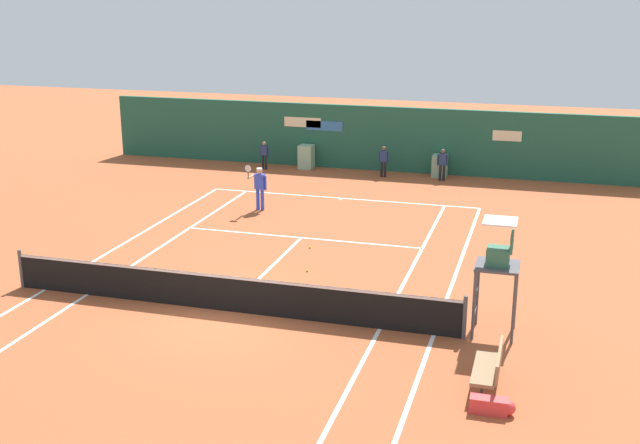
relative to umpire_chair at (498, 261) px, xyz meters
The scene contains 13 objects.
ground_plane 6.90m from the umpire_chair, behind, with size 80.00×80.00×0.01m.
tennis_net 6.80m from the umpire_chair, behind, with size 12.10×0.10×1.07m.
sponsor_back_wall 17.77m from the umpire_chair, 112.00° to the left, with size 25.00×1.02×2.87m.
umpire_chair is the anchor object (origin of this frame).
player_bench 3.08m from the umpire_chair, 87.51° to the right, with size 0.54×1.53×0.88m.
equipment_bag 4.13m from the umpire_chair, 85.75° to the right, with size 0.88×0.31×0.32m.
player_on_baseline 12.66m from the umpire_chair, 136.38° to the left, with size 0.65×0.66×1.82m.
ball_kid_left_post 15.63m from the umpire_chair, 102.30° to the left, with size 0.45×0.21×1.37m.
ball_kid_centre_post 16.36m from the umpire_chair, 111.03° to the left, with size 0.45×0.20×1.35m.
ball_kid_right_post 19.02m from the umpire_chair, 126.64° to the left, with size 0.42×0.19×1.27m.
tennis_ball_near_service_line 6.46m from the umpire_chair, 152.65° to the left, with size 0.07×0.07×0.07m, color #CCE033.
tennis_ball_by_sideline 8.02m from the umpire_chair, 140.89° to the left, with size 0.07×0.07×0.07m, color #CCE033.
tennis_ball_mid_court 4.52m from the umpire_chair, 163.86° to the left, with size 0.07×0.07×0.07m, color #CCE033.
Camera 1 is at (7.52, -17.30, 7.89)m, focal length 44.58 mm.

